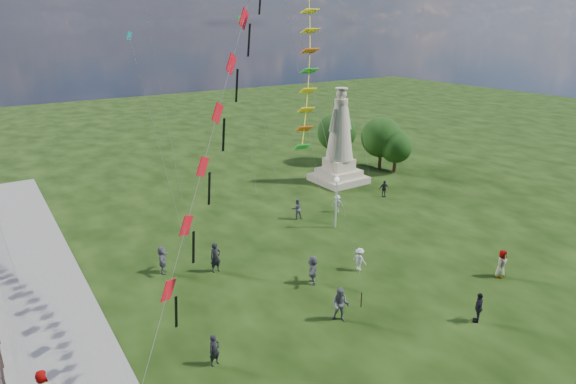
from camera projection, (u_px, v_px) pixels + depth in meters
ground at (576, 174)px, 50.73m from camera, size 106.50×160.00×0.60m
waterfront at (27, 350)px, 22.92m from camera, size 200.00×200.00×1.51m
statue at (340, 148)px, 46.04m from camera, size 4.51×4.51×9.09m
lamppost at (337, 191)px, 35.58m from camera, size 0.37×0.37×4.04m
tree_row at (366, 137)px, 50.99m from camera, size 6.57×10.03×5.54m
person_0 at (214, 350)px, 21.64m from camera, size 0.64×0.49×1.56m
person_1 at (340, 305)px, 24.80m from camera, size 1.04×1.08×1.91m
person_2 at (360, 259)px, 30.06m from camera, size 0.74×1.06×1.48m
person_3 at (479, 307)px, 24.79m from camera, size 1.10×0.95×1.68m
person_4 at (502, 264)px, 29.21m from camera, size 0.96×0.71×1.76m
person_5 at (162, 259)px, 29.70m from camera, size 1.30×1.80×1.78m
person_6 at (216, 258)px, 29.78m from camera, size 0.71×0.47×1.93m
person_7 at (297, 209)px, 37.95m from camera, size 0.93×0.72×1.69m
person_8 at (337, 204)px, 39.38m from camera, size 1.03×0.99×1.46m
person_9 at (384, 189)px, 42.84m from camera, size 0.98×0.68×1.52m
person_11 at (313, 270)px, 28.46m from camera, size 1.51×1.77×1.79m
red_kite_train at (217, 122)px, 20.27m from camera, size 11.10×9.35×17.28m
small_kites at (228, 11)px, 38.91m from camera, size 30.53×17.87×33.18m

